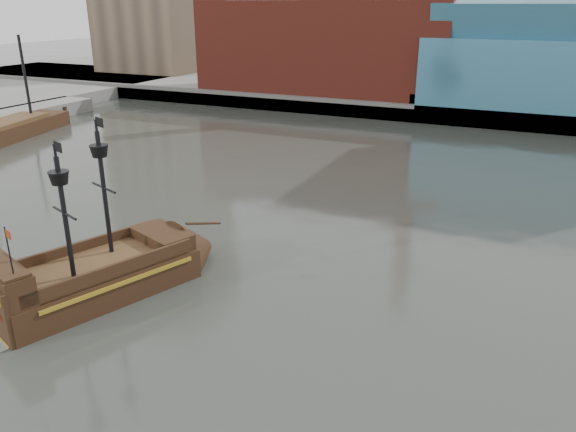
% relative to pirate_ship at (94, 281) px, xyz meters
% --- Properties ---
extents(ground, '(400.00, 400.00, 0.00)m').
position_rel_pirate_ship_xyz_m(ground, '(10.72, -2.04, -1.03)').
color(ground, '#2A2C27').
rests_on(ground, ground).
extents(promenade_far, '(220.00, 60.00, 2.00)m').
position_rel_pirate_ship_xyz_m(promenade_far, '(10.72, 89.96, -0.03)').
color(promenade_far, slate).
rests_on(promenade_far, ground).
extents(seawall, '(220.00, 1.00, 2.60)m').
position_rel_pirate_ship_xyz_m(seawall, '(10.72, 60.46, 0.27)').
color(seawall, '#4C4C49').
rests_on(seawall, ground).
extents(pirate_ship, '(9.56, 15.80, 11.37)m').
position_rel_pirate_ship_xyz_m(pirate_ship, '(0.00, 0.00, 0.00)').
color(pirate_ship, black).
rests_on(pirate_ship, ground).
extents(docked_vessel, '(9.34, 21.69, 14.39)m').
position_rel_pirate_ship_xyz_m(docked_vessel, '(-39.73, 27.53, -0.11)').
color(docked_vessel, black).
rests_on(docked_vessel, ground).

